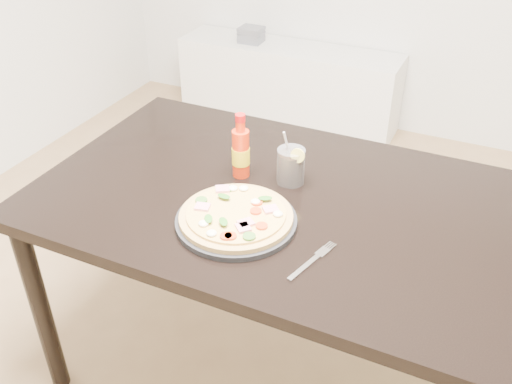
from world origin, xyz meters
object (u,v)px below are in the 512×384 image
at_px(media_console, 288,85).
at_px(pizza, 236,215).
at_px(hot_sauce_bottle, 241,152).
at_px(cola_cup, 291,167).
at_px(dining_table, 273,217).
at_px(plate, 236,221).
at_px(fork, 313,260).

bearing_deg(media_console, pizza, -71.88).
height_order(hot_sauce_bottle, cola_cup, hot_sauce_bottle).
distance_m(hot_sauce_bottle, cola_cup, 0.16).
bearing_deg(media_console, cola_cup, -67.97).
bearing_deg(hot_sauce_bottle, dining_table, -23.39).
bearing_deg(plate, media_console, 108.11).
distance_m(plate, hot_sauce_bottle, 0.26).
height_order(plate, hot_sauce_bottle, hot_sauce_bottle).
bearing_deg(dining_table, pizza, -101.15).
distance_m(pizza, cola_cup, 0.27).
distance_m(pizza, media_console, 2.24).
height_order(plate, fork, plate).
xyz_separation_m(dining_table, cola_cup, (0.02, 0.09, 0.14)).
xyz_separation_m(dining_table, plate, (-0.03, -0.17, 0.09)).
height_order(dining_table, media_console, dining_table).
bearing_deg(dining_table, fork, -47.67).
distance_m(plate, fork, 0.25).
distance_m(plate, cola_cup, 0.27).
bearing_deg(hot_sauce_bottle, plate, -66.86).
relative_size(cola_cup, media_console, 0.12).
bearing_deg(plate, fork, -13.45).
bearing_deg(cola_cup, fork, -58.95).
height_order(pizza, media_console, pizza).
height_order(pizza, cola_cup, cola_cup).
bearing_deg(fork, hot_sauce_bottle, 155.93).
bearing_deg(plate, hot_sauce_bottle, 113.14).
distance_m(fork, media_console, 2.37).
xyz_separation_m(cola_cup, media_console, (-0.73, 1.80, -0.55)).
distance_m(cola_cup, media_console, 2.02).
bearing_deg(hot_sauce_bottle, cola_cup, 10.83).
bearing_deg(plate, cola_cup, 78.31).
relative_size(dining_table, cola_cup, 8.04).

